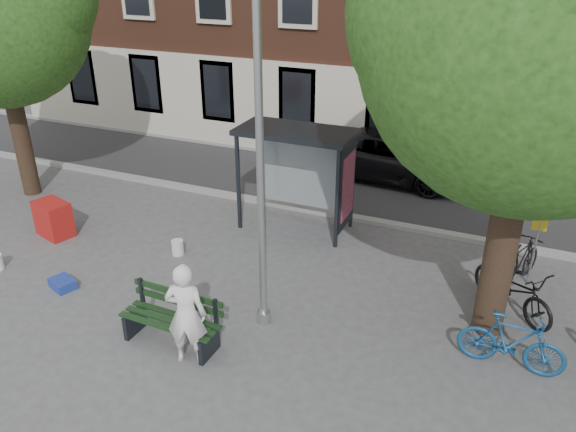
% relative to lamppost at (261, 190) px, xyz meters
% --- Properties ---
extents(ground, '(90.00, 90.00, 0.00)m').
position_rel_lamppost_xyz_m(ground, '(0.00, 0.00, -2.78)').
color(ground, '#4C4C4F').
rests_on(ground, ground).
extents(road, '(40.00, 4.00, 0.01)m').
position_rel_lamppost_xyz_m(road, '(0.00, 7.00, -2.78)').
color(road, '#28282B').
rests_on(road, ground).
extents(curb_near, '(40.00, 0.25, 0.12)m').
position_rel_lamppost_xyz_m(curb_near, '(0.00, 5.00, -2.72)').
color(curb_near, gray).
rests_on(curb_near, ground).
extents(curb_far, '(40.00, 0.25, 0.12)m').
position_rel_lamppost_xyz_m(curb_far, '(0.00, 9.00, -2.72)').
color(curb_far, gray).
rests_on(curb_far, ground).
extents(lamppost, '(0.28, 0.35, 6.11)m').
position_rel_lamppost_xyz_m(lamppost, '(0.00, 0.00, 0.00)').
color(lamppost, '#9EA0A3').
rests_on(lamppost, ground).
extents(tree_right, '(5.76, 5.60, 8.20)m').
position_rel_lamppost_xyz_m(tree_right, '(4.01, 1.38, 2.83)').
color(tree_right, black).
rests_on(tree_right, ground).
extents(bus_shelter, '(2.85, 1.45, 2.62)m').
position_rel_lamppost_xyz_m(bus_shelter, '(-0.61, 4.11, -0.87)').
color(bus_shelter, '#1E2328').
rests_on(bus_shelter, ground).
extents(painter, '(0.81, 0.64, 1.94)m').
position_rel_lamppost_xyz_m(painter, '(-0.71, -1.52, -1.81)').
color(painter, white).
rests_on(painter, ground).
extents(bench, '(1.91, 0.68, 0.97)m').
position_rel_lamppost_xyz_m(bench, '(-1.26, -1.21, -2.34)').
color(bench, '#1E2328').
rests_on(bench, ground).
extents(bike_a, '(1.98, 1.87, 1.06)m').
position_rel_lamppost_xyz_m(bike_a, '(4.36, 2.26, -2.25)').
color(bike_a, black).
rests_on(bike_a, ground).
extents(bike_b, '(1.79, 0.53, 1.07)m').
position_rel_lamppost_xyz_m(bike_b, '(4.44, 0.48, -2.25)').
color(bike_b, navy).
rests_on(bike_b, ground).
extents(bike_d, '(1.13, 1.81, 1.05)m').
position_rel_lamppost_xyz_m(bike_d, '(4.43, 3.37, -2.26)').
color(bike_d, black).
rests_on(bike_d, ground).
extents(car_dark, '(5.31, 2.69, 1.44)m').
position_rel_lamppost_xyz_m(car_dark, '(0.40, 8.38, -2.06)').
color(car_dark, black).
rests_on(car_dark, ground).
extents(red_stand, '(1.03, 0.83, 0.90)m').
position_rel_lamppost_xyz_m(red_stand, '(-6.38, 1.20, -2.33)').
color(red_stand, '#AA1916').
rests_on(red_stand, ground).
extents(blue_crate, '(0.66, 0.57, 0.20)m').
position_rel_lamppost_xyz_m(blue_crate, '(-4.46, -0.61, -2.68)').
color(blue_crate, navy).
rests_on(blue_crate, ground).
extents(bucket_c, '(0.30, 0.30, 0.36)m').
position_rel_lamppost_xyz_m(bucket_c, '(-3.00, 1.58, -2.60)').
color(bucket_c, silver).
rests_on(bucket_c, ground).
extents(notice_sign, '(0.29, 0.05, 1.66)m').
position_rel_lamppost_xyz_m(notice_sign, '(4.65, 3.50, -1.62)').
color(notice_sign, '#9EA0A3').
rests_on(notice_sign, ground).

